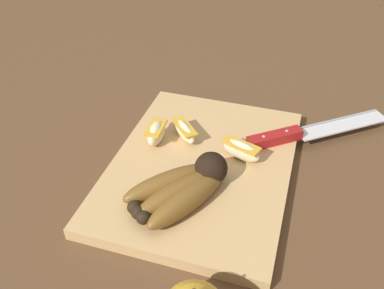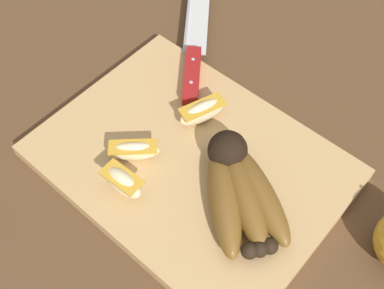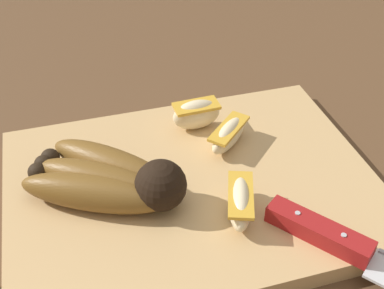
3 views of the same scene
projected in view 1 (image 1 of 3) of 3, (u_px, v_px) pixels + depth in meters
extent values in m
plane|color=brown|center=(197.00, 174.00, 0.69)|extent=(6.00, 6.00, 0.00)
cube|color=tan|center=(201.00, 167.00, 0.69)|extent=(0.38, 0.28, 0.02)
sphere|color=black|center=(211.00, 168.00, 0.63)|extent=(0.05, 0.05, 0.05)
ellipsoid|color=brown|center=(169.00, 183.00, 0.62)|extent=(0.13, 0.13, 0.04)
sphere|color=black|center=(134.00, 207.00, 0.58)|extent=(0.02, 0.02, 0.02)
ellipsoid|color=brown|center=(178.00, 191.00, 0.61)|extent=(0.14, 0.11, 0.04)
sphere|color=black|center=(138.00, 212.00, 0.57)|extent=(0.02, 0.02, 0.02)
ellipsoid|color=brown|center=(187.00, 200.00, 0.59)|extent=(0.15, 0.10, 0.04)
sphere|color=black|center=(143.00, 218.00, 0.57)|extent=(0.02, 0.02, 0.02)
cube|color=silver|center=(342.00, 125.00, 0.76)|extent=(0.14, 0.16, 0.00)
cube|color=#99999E|center=(337.00, 119.00, 0.77)|extent=(0.11, 0.14, 0.00)
cube|color=maroon|center=(275.00, 138.00, 0.72)|extent=(0.08, 0.09, 0.02)
cylinder|color=#B2B2B7|center=(264.00, 136.00, 0.71)|extent=(0.01, 0.01, 0.00)
cylinder|color=#B2B2B7|center=(287.00, 131.00, 0.72)|extent=(0.01, 0.01, 0.00)
ellipsoid|color=beige|center=(156.00, 133.00, 0.72)|extent=(0.06, 0.03, 0.04)
cube|color=gold|center=(156.00, 127.00, 0.71)|extent=(0.05, 0.03, 0.00)
ellipsoid|color=beige|center=(185.00, 131.00, 0.73)|extent=(0.06, 0.06, 0.03)
cube|color=gold|center=(185.00, 127.00, 0.72)|extent=(0.06, 0.06, 0.00)
ellipsoid|color=beige|center=(241.00, 150.00, 0.68)|extent=(0.04, 0.07, 0.03)
cube|color=gold|center=(242.00, 145.00, 0.68)|extent=(0.04, 0.07, 0.00)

